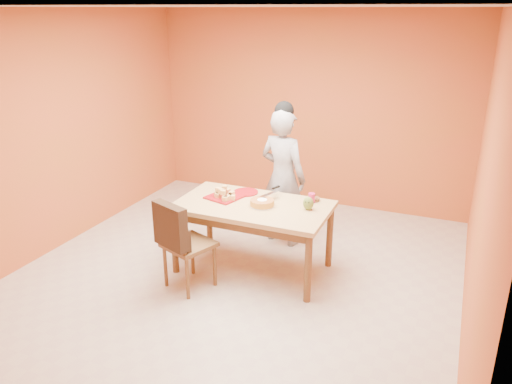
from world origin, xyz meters
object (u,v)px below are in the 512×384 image
at_px(red_dinner_plate, 246,192).
at_px(magenta_glass, 312,198).
at_px(sponge_cake, 262,203).
at_px(person, 283,178).
at_px(dining_table, 253,212).
at_px(checker_tin, 314,199).
at_px(pastry_platter, 225,197).
at_px(egg_ornament, 308,203).
at_px(dining_chair, 188,243).

bearing_deg(red_dinner_plate, magenta_glass, 0.28).
relative_size(red_dinner_plate, sponge_cake, 1.09).
bearing_deg(person, magenta_glass, 149.73).
distance_m(dining_table, checker_tin, 0.67).
height_order(pastry_platter, checker_tin, checker_tin).
xyz_separation_m(egg_ornament, checker_tin, (-0.01, 0.27, -0.05)).
bearing_deg(person, dining_chair, 84.48).
xyz_separation_m(dining_table, egg_ornament, (0.58, 0.08, 0.16)).
xyz_separation_m(dining_table, sponge_cake, (0.11, -0.01, 0.13)).
bearing_deg(red_dinner_plate, dining_chair, -105.40).
xyz_separation_m(pastry_platter, sponge_cake, (0.47, -0.07, 0.03)).
bearing_deg(person, checker_tin, 154.43).
bearing_deg(magenta_glass, sponge_cake, -145.69).
bearing_deg(checker_tin, egg_ornament, -86.92).
height_order(dining_chair, person, person).
bearing_deg(person, pastry_platter, 75.21).
bearing_deg(red_dinner_plate, checker_tin, 5.09).
bearing_deg(dining_chair, red_dinner_plate, 95.18).
height_order(pastry_platter, egg_ornament, egg_ornament).
height_order(dining_table, sponge_cake, sponge_cake).
xyz_separation_m(dining_table, pastry_platter, (-0.36, 0.05, 0.10)).
distance_m(sponge_cake, egg_ornament, 0.48).
bearing_deg(egg_ornament, dining_chair, -148.80).
xyz_separation_m(sponge_cake, checker_tin, (0.45, 0.36, -0.02)).
distance_m(person, pastry_platter, 0.83).
bearing_deg(egg_ornament, pastry_platter, 179.40).
bearing_deg(pastry_platter, dining_chair, -98.00).
bearing_deg(dining_chair, egg_ornament, 54.04).
bearing_deg(pastry_platter, checker_tin, 17.88).
height_order(red_dinner_plate, egg_ornament, egg_ornament).
distance_m(dining_chair, egg_ornament, 1.27).
height_order(magenta_glass, checker_tin, magenta_glass).
xyz_separation_m(dining_chair, magenta_glass, (1.00, 0.88, 0.32)).
bearing_deg(dining_chair, sponge_cake, 66.76).
bearing_deg(pastry_platter, egg_ornament, 1.65).
bearing_deg(egg_ornament, checker_tin, 90.83).
relative_size(person, egg_ornament, 11.81).
xyz_separation_m(person, red_dinner_plate, (-0.25, -0.50, -0.05)).
xyz_separation_m(magenta_glass, checker_tin, (0.01, 0.06, -0.03)).
height_order(dining_chair, magenta_glass, dining_chair).
bearing_deg(dining_table, red_dinner_plate, 126.28).
xyz_separation_m(dining_table, person, (0.05, 0.78, 0.15)).
relative_size(dining_chair, pastry_platter, 2.89).
bearing_deg(magenta_glass, checker_tin, 79.04).
bearing_deg(person, red_dinner_plate, 77.37).
relative_size(dining_chair, egg_ornament, 6.90).
bearing_deg(checker_tin, dining_table, -148.12).
relative_size(dining_chair, person, 0.58).
bearing_deg(dining_chair, dining_table, 73.68).
bearing_deg(dining_table, magenta_glass, 27.40).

